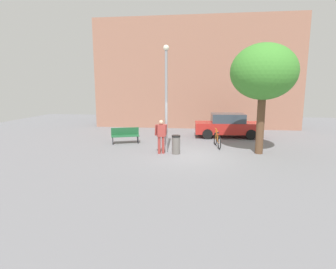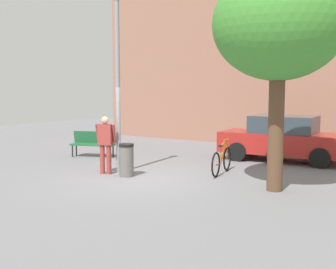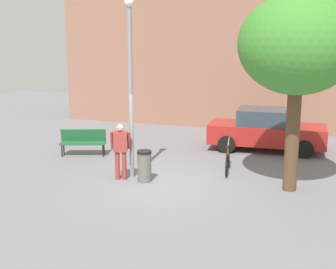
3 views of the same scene
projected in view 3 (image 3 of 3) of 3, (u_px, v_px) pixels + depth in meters
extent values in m
plane|color=slate|center=(163.00, 185.00, 12.95)|extent=(36.00, 36.00, 0.00)
cube|color=#9E6B56|center=(232.00, 33.00, 20.82)|extent=(16.17, 2.00, 8.56)
cylinder|color=gray|center=(131.00, 95.00, 13.22)|extent=(0.13, 0.13, 4.96)
sphere|color=#F2EACC|center=(129.00, 2.00, 12.67)|extent=(0.28, 0.28, 0.28)
cylinder|color=#9E3833|center=(117.00, 166.00, 13.41)|extent=(0.14, 0.14, 0.85)
cylinder|color=#9E3833|center=(124.00, 165.00, 13.41)|extent=(0.14, 0.14, 0.85)
cube|color=#9E3833|center=(120.00, 142.00, 13.25)|extent=(0.45, 0.34, 0.60)
sphere|color=tan|center=(120.00, 128.00, 13.17)|extent=(0.22, 0.22, 0.22)
cylinder|color=#9E3833|center=(112.00, 140.00, 13.29)|extent=(0.16, 0.25, 0.55)
cylinder|color=#9E3833|center=(129.00, 140.00, 13.30)|extent=(0.16, 0.25, 0.55)
cube|color=#236038|center=(83.00, 143.00, 16.09)|extent=(1.65, 0.95, 0.06)
cube|color=#236038|center=(84.00, 135.00, 16.23)|extent=(1.55, 0.66, 0.44)
cylinder|color=black|center=(103.00, 151.00, 16.00)|extent=(0.05, 0.05, 0.42)
cylinder|color=black|center=(62.00, 151.00, 15.98)|extent=(0.05, 0.05, 0.42)
cylinder|color=black|center=(104.00, 149.00, 16.31)|extent=(0.05, 0.05, 0.42)
cylinder|color=black|center=(64.00, 149.00, 16.29)|extent=(0.05, 0.05, 0.42)
cylinder|color=brown|center=(292.00, 139.00, 12.27)|extent=(0.37, 0.37, 2.87)
ellipsoid|color=#3F8A30|center=(298.00, 44.00, 11.74)|extent=(3.11, 3.11, 2.64)
torus|color=black|center=(229.00, 156.00, 14.76)|extent=(0.15, 0.71, 0.71)
torus|color=black|center=(227.00, 165.00, 13.70)|extent=(0.15, 0.71, 0.71)
cylinder|color=orange|center=(228.00, 150.00, 14.35)|extent=(0.11, 0.50, 0.64)
cylinder|color=orange|center=(228.00, 143.00, 14.25)|extent=(0.12, 0.58, 0.18)
cylinder|color=orange|center=(228.00, 155.00, 14.09)|extent=(0.06, 0.14, 0.48)
cylinder|color=orange|center=(227.00, 164.00, 13.95)|extent=(0.11, 0.50, 0.04)
cylinder|color=orange|center=(229.00, 148.00, 14.64)|extent=(0.06, 0.17, 0.63)
cube|color=black|center=(228.00, 147.00, 13.99)|extent=(0.11, 0.21, 0.04)
cylinder|color=orange|center=(229.00, 139.00, 14.51)|extent=(0.09, 0.44, 0.03)
cube|color=#AD231E|center=(266.00, 134.00, 16.83)|extent=(4.29, 1.92, 0.70)
cube|color=#333D47|center=(267.00, 117.00, 16.70)|extent=(2.18, 1.68, 0.60)
cylinder|color=black|center=(304.00, 139.00, 17.29)|extent=(0.65, 0.25, 0.64)
cylinder|color=black|center=(304.00, 149.00, 15.78)|extent=(0.65, 0.25, 0.64)
cylinder|color=black|center=(233.00, 135.00, 18.00)|extent=(0.65, 0.25, 0.64)
cylinder|color=black|center=(227.00, 144.00, 16.50)|extent=(0.65, 0.25, 0.64)
cylinder|color=#66605B|center=(144.00, 167.00, 13.22)|extent=(0.40, 0.40, 0.85)
cylinder|color=black|center=(144.00, 152.00, 13.12)|extent=(0.42, 0.42, 0.08)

